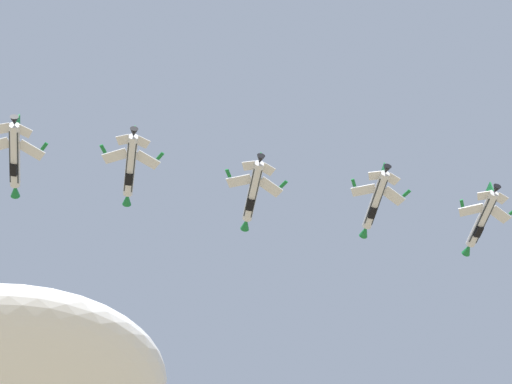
{
  "coord_description": "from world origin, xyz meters",
  "views": [
    {
      "loc": [
        -2.68,
        -0.88,
        1.65
      ],
      "look_at": [
        -30.35,
        72.67,
        104.05
      ],
      "focal_mm": 53.4,
      "sensor_mm": 36.0,
      "label": 1
    }
  ],
  "objects_px": {
    "fighter_jet_left_wing": "(130,167)",
    "fighter_jet_right_wing": "(253,193)",
    "fighter_jet_left_outer": "(375,202)",
    "fighter_jet_right_outer": "(481,221)",
    "fighter_jet_lead": "(15,157)"
  },
  "relations": [
    {
      "from": "fighter_jet_lead",
      "to": "fighter_jet_left_wing",
      "type": "distance_m",
      "value": 18.61
    },
    {
      "from": "fighter_jet_right_outer",
      "to": "fighter_jet_left_outer",
      "type": "bearing_deg",
      "value": -179.32
    },
    {
      "from": "fighter_jet_left_wing",
      "to": "fighter_jet_lead",
      "type": "bearing_deg",
      "value": -177.53
    },
    {
      "from": "fighter_jet_lead",
      "to": "fighter_jet_left_outer",
      "type": "distance_m",
      "value": 61.38
    },
    {
      "from": "fighter_jet_left_wing",
      "to": "fighter_jet_right_wing",
      "type": "height_order",
      "value": "fighter_jet_left_wing"
    },
    {
      "from": "fighter_jet_left_outer",
      "to": "fighter_jet_right_outer",
      "type": "height_order",
      "value": "fighter_jet_left_outer"
    },
    {
      "from": "fighter_jet_left_wing",
      "to": "fighter_jet_right_outer",
      "type": "relative_size",
      "value": 1.0
    },
    {
      "from": "fighter_jet_right_wing",
      "to": "fighter_jet_left_outer",
      "type": "height_order",
      "value": "fighter_jet_left_outer"
    },
    {
      "from": "fighter_jet_right_wing",
      "to": "fighter_jet_right_outer",
      "type": "relative_size",
      "value": 1.0
    },
    {
      "from": "fighter_jet_right_wing",
      "to": "fighter_jet_left_outer",
      "type": "relative_size",
      "value": 1.0
    },
    {
      "from": "fighter_jet_left_wing",
      "to": "fighter_jet_left_outer",
      "type": "relative_size",
      "value": 1.0
    },
    {
      "from": "fighter_jet_left_outer",
      "to": "fighter_jet_right_wing",
      "type": "bearing_deg",
      "value": -179.11
    },
    {
      "from": "fighter_jet_left_outer",
      "to": "fighter_jet_lead",
      "type": "bearing_deg",
      "value": -178.83
    },
    {
      "from": "fighter_jet_left_wing",
      "to": "fighter_jet_left_outer",
      "type": "height_order",
      "value": "fighter_jet_left_outer"
    },
    {
      "from": "fighter_jet_lead",
      "to": "fighter_jet_left_wing",
      "type": "bearing_deg",
      "value": 2.47
    }
  ]
}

